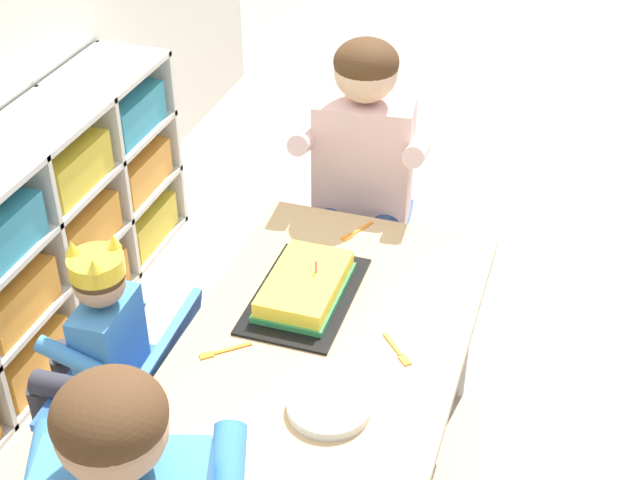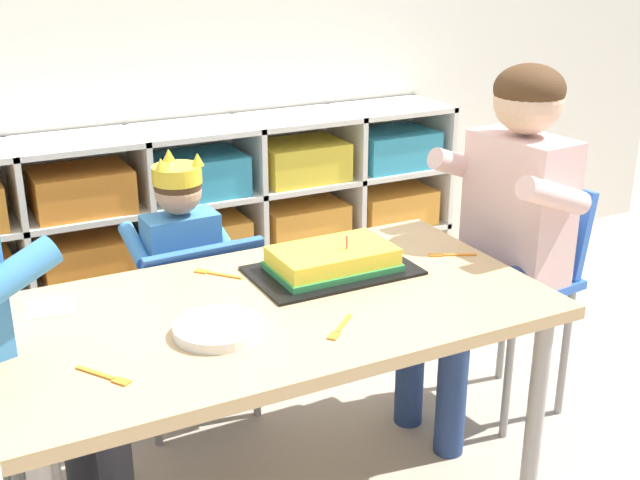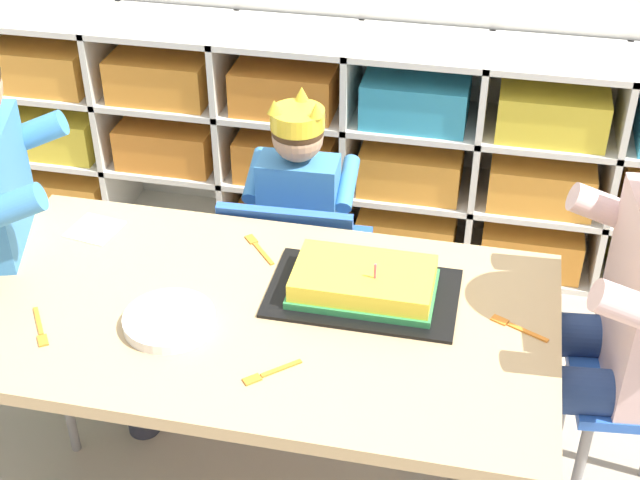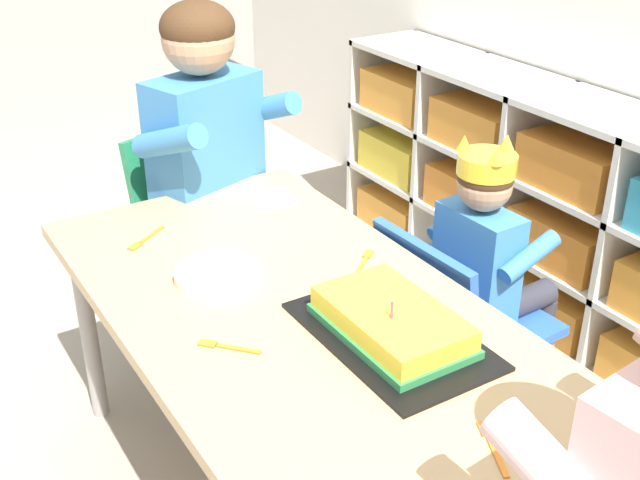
# 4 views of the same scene
# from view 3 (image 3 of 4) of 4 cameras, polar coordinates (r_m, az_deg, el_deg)

# --- Properties ---
(storage_cubby_shelf) EXTENTS (2.47, 0.31, 0.74)m
(storage_cubby_shelf) POSITION_cam_3_polar(r_m,az_deg,el_deg) (2.98, 2.34, 5.58)
(storage_cubby_shelf) COLOR silver
(storage_cubby_shelf) RESTS_ON ground
(activity_table) EXTENTS (1.27, 0.69, 0.57)m
(activity_table) POSITION_cam_3_polar(r_m,az_deg,el_deg) (1.99, -3.93, -5.60)
(activity_table) COLOR tan
(activity_table) RESTS_ON ground
(classroom_chair_blue) EXTENTS (0.39, 0.37, 0.59)m
(classroom_chair_blue) POSITION_cam_3_polar(r_m,az_deg,el_deg) (2.47, -1.59, -1.28)
(classroom_chair_blue) COLOR blue
(classroom_chair_blue) RESTS_ON ground
(child_with_crown) EXTENTS (0.30, 0.31, 0.81)m
(child_with_crown) POSITION_cam_3_polar(r_m,az_deg,el_deg) (2.48, -1.15, 2.87)
(child_with_crown) COLOR #3D7FBC
(child_with_crown) RESTS_ON ground
(adult_helper_seated) EXTENTS (0.48, 0.46, 1.06)m
(adult_helper_seated) POSITION_cam_3_polar(r_m,az_deg,el_deg) (2.24, -18.59, 1.97)
(adult_helper_seated) COLOR #3D7FBC
(adult_helper_seated) RESTS_ON ground
(guest_at_table_side) EXTENTS (0.45, 0.43, 1.05)m
(guest_at_table_side) POSITION_cam_3_polar(r_m,az_deg,el_deg) (1.96, 18.71, -3.33)
(guest_at_table_side) COLOR beige
(guest_at_table_side) RESTS_ON ground
(birthday_cake_on_tray) EXTENTS (0.41, 0.25, 0.10)m
(birthday_cake_on_tray) POSITION_cam_3_polar(r_m,az_deg,el_deg) (1.98, 2.73, -2.80)
(birthday_cake_on_tray) COLOR black
(birthday_cake_on_tray) RESTS_ON activity_table
(paper_plate_stack) EXTENTS (0.19, 0.19, 0.02)m
(paper_plate_stack) POSITION_cam_3_polar(r_m,az_deg,el_deg) (1.93, -9.39, -4.98)
(paper_plate_stack) COLOR white
(paper_plate_stack) RESTS_ON activity_table
(paper_napkin_square) EXTENTS (0.13, 0.13, 0.00)m
(paper_napkin_square) POSITION_cam_3_polar(r_m,az_deg,el_deg) (2.26, -13.89, 0.66)
(paper_napkin_square) COLOR white
(paper_napkin_square) RESTS_ON activity_table
(fork_near_child_seat) EXTENTS (0.12, 0.07, 0.00)m
(fork_near_child_seat) POSITION_cam_3_polar(r_m,az_deg,el_deg) (1.95, 12.11, -5.33)
(fork_near_child_seat) COLOR orange
(fork_near_child_seat) RESTS_ON activity_table
(fork_at_table_front_edge) EXTENTS (0.10, 0.11, 0.00)m
(fork_at_table_front_edge) POSITION_cam_3_polar(r_m,az_deg,el_deg) (2.14, -3.87, -0.47)
(fork_at_table_front_edge) COLOR orange
(fork_at_table_front_edge) RESTS_ON activity_table
(fork_scattered_mid_table) EXTENTS (0.09, 0.12, 0.00)m
(fork_scattered_mid_table) POSITION_cam_3_polar(r_m,az_deg,el_deg) (1.99, -17.06, -5.34)
(fork_scattered_mid_table) COLOR orange
(fork_scattered_mid_table) RESTS_ON activity_table
(fork_beside_plate_stack) EXTENTS (0.10, 0.10, 0.00)m
(fork_beside_plate_stack) POSITION_cam_3_polar(r_m,az_deg,el_deg) (1.80, -3.23, -8.30)
(fork_beside_plate_stack) COLOR orange
(fork_beside_plate_stack) RESTS_ON activity_table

